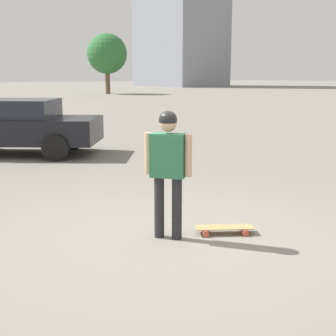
{
  "coord_description": "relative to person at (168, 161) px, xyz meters",
  "views": [
    {
      "loc": [
        -3.22,
        -4.64,
        2.05
      ],
      "look_at": [
        0.0,
        0.0,
        0.9
      ],
      "focal_mm": 50.0,
      "sensor_mm": 36.0,
      "label": 1
    }
  ],
  "objects": [
    {
      "name": "car_parked_near",
      "position": [
        0.33,
        7.41,
        -0.25
      ],
      "size": [
        4.57,
        4.08,
        1.41
      ],
      "rotation": [
        0.0,
        0.0,
        2.49
      ],
      "color": "black",
      "rests_on": "ground_plane"
    },
    {
      "name": "ground_plane",
      "position": [
        0.0,
        0.0,
        -0.99
      ],
      "size": [
        220.0,
        220.0,
        0.0
      ],
      "primitive_type": "plane",
      "color": "gray"
    },
    {
      "name": "person",
      "position": [
        0.0,
        0.0,
        0.0
      ],
      "size": [
        0.42,
        0.49,
        1.61
      ],
      "rotation": [
        0.0,
        0.0,
        -0.9
      ],
      "color": "#262628",
      "rests_on": "ground_plane"
    },
    {
      "name": "tree_distant",
      "position": [
        19.52,
        38.97,
        3.03
      ],
      "size": [
        4.05,
        4.05,
        6.07
      ],
      "color": "brown",
      "rests_on": "ground_plane"
    },
    {
      "name": "skateboard",
      "position": [
        0.69,
        -0.29,
        -0.91
      ],
      "size": [
        0.76,
        0.57,
        0.09
      ],
      "rotation": [
        0.0,
        0.0,
        2.6
      ],
      "color": "tan",
      "rests_on": "ground_plane"
    },
    {
      "name": "building_block_distant",
      "position": [
        43.7,
        59.57,
        12.53
      ],
      "size": [
        9.57,
        14.59,
        27.04
      ],
      "color": "gray",
      "rests_on": "ground_plane"
    }
  ]
}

